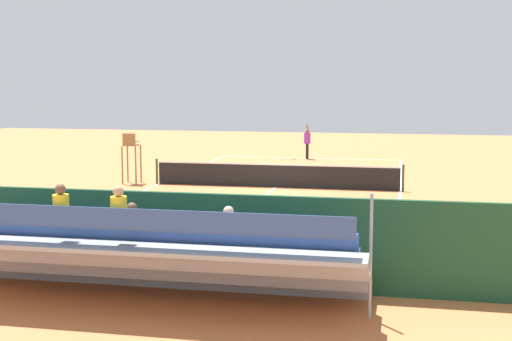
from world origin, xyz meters
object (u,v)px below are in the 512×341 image
courtside_bench (289,255)px  tennis_ball_far (313,162)px  equipment_bag (218,270)px  tennis_player (307,141)px  umpire_chair (131,153)px  bleacher_stand (143,256)px  tennis_net (276,175)px  tennis_ball_near (329,161)px  tennis_racket (289,159)px

courtside_bench → tennis_ball_far: size_ratio=27.27×
equipment_bag → tennis_player: 24.09m
umpire_chair → equipment_bag: size_ratio=2.38×
bleacher_stand → equipment_bag: 2.33m
tennis_net → tennis_player: size_ratio=5.35×
courtside_bench → tennis_player: (2.75, -23.92, 0.46)m
courtside_bench → tennis_ball_far: (2.22, -22.41, -0.53)m
tennis_player → tennis_ball_near: 2.12m
equipment_bag → tennis_racket: size_ratio=1.54×
equipment_bag → tennis_player: (1.16, -24.05, 0.84)m
equipment_bag → tennis_racket: (2.08, -23.60, -0.16)m
tennis_ball_near → tennis_ball_far: same height
umpire_chair → tennis_racket: size_ratio=3.65×
tennis_net → tennis_racket: bearing=-84.2°
courtside_bench → tennis_ball_near: size_ratio=27.27×
tennis_player → courtside_bench: bearing=96.6°
tennis_net → tennis_player: 10.66m
tennis_ball_near → umpire_chair: bearing=51.8°
bleacher_stand → courtside_bench: (-2.60, -2.08, -0.37)m
tennis_net → bleacher_stand: bleacher_stand is taller
courtside_bench → equipment_bag: (1.59, 0.13, -0.38)m
bleacher_stand → equipment_bag: size_ratio=10.07×
tennis_net → tennis_ball_far: (-0.42, -9.14, -0.47)m
equipment_bag → tennis_ball_near: size_ratio=13.64×
umpire_chair → tennis_racket: 11.61m
equipment_bag → tennis_ball_far: 22.55m
tennis_ball_near → tennis_ball_far: (0.83, 0.22, 0.00)m
tennis_net → equipment_bag: (-1.05, 13.40, -0.32)m
tennis_ball_far → tennis_player: bearing=-70.6°
courtside_bench → tennis_ball_near: bearing=-86.5°
bleacher_stand → courtside_bench: bearing=-141.3°
tennis_ball_near → tennis_ball_far: 0.86m
courtside_bench → tennis_player: tennis_player is taller
tennis_net → tennis_player: bearing=-89.4°
tennis_ball_near → tennis_net: bearing=82.4°
umpire_chair → tennis_ball_near: size_ratio=32.42×
umpire_chair → courtside_bench: (-8.85, 13.16, -0.76)m
tennis_player → tennis_ball_far: bearing=109.4°
courtside_bench → tennis_net: bearing=-78.7°
courtside_bench → tennis_racket: size_ratio=3.07×
equipment_bag → tennis_net: bearing=-85.5°
umpire_chair → tennis_ball_far: 11.45m
equipment_bag → tennis_ball_far: (0.63, -22.54, -0.15)m
tennis_racket → tennis_ball_far: tennis_ball_far is taller
tennis_net → bleacher_stand: size_ratio=1.14×
tennis_racket → tennis_ball_near: 2.43m
tennis_player → tennis_ball_far: tennis_player is taller
umpire_chair → tennis_player: umpire_chair is taller
tennis_ball_far → tennis_racket: bearing=-36.2°
bleacher_stand → tennis_racket: (1.07, -25.56, -0.92)m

